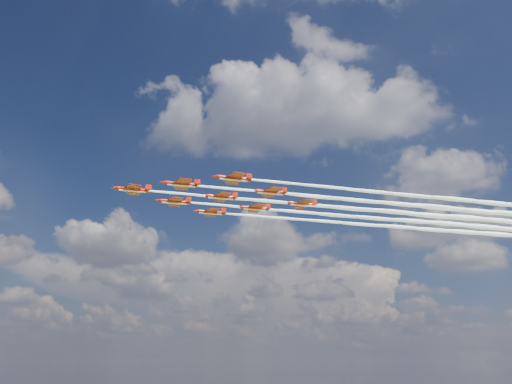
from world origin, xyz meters
TOP-DOWN VIEW (x-y plane):
  - jet_lead at (26.45, 21.11)m, footprint 105.89×60.75m
  - jet_row2_port at (39.66, 20.24)m, footprint 105.89×60.75m
  - jet_row2_starb at (32.68, 32.79)m, footprint 105.89×60.75m
  - jet_row3_port at (52.86, 19.37)m, footprint 105.89×60.75m
  - jet_row3_centre at (45.88, 31.92)m, footprint 105.89×60.75m
  - jet_row3_starb at (38.90, 44.46)m, footprint 105.89×60.75m
  - jet_row4_port at (59.08, 31.05)m, footprint 105.89×60.75m
  - jet_row4_starb at (52.10, 43.60)m, footprint 105.89×60.75m
  - jet_tail at (65.31, 42.73)m, footprint 105.89×60.75m

SIDE VIEW (x-z plane):
  - jet_lead at x=26.45m, z-range 76.43..78.83m
  - jet_row2_port at x=39.66m, z-range 76.43..78.83m
  - jet_row2_starb at x=32.68m, z-range 76.43..78.83m
  - jet_row3_port at x=52.86m, z-range 76.43..78.83m
  - jet_row3_centre at x=45.88m, z-range 76.43..78.83m
  - jet_row3_starb at x=38.90m, z-range 76.43..78.83m
  - jet_row4_port at x=59.08m, z-range 76.43..78.83m
  - jet_row4_starb at x=52.10m, z-range 76.43..78.83m
  - jet_tail at x=65.31m, z-range 76.43..78.83m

